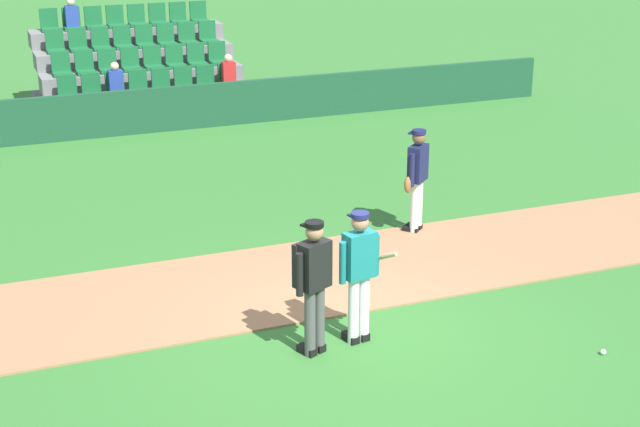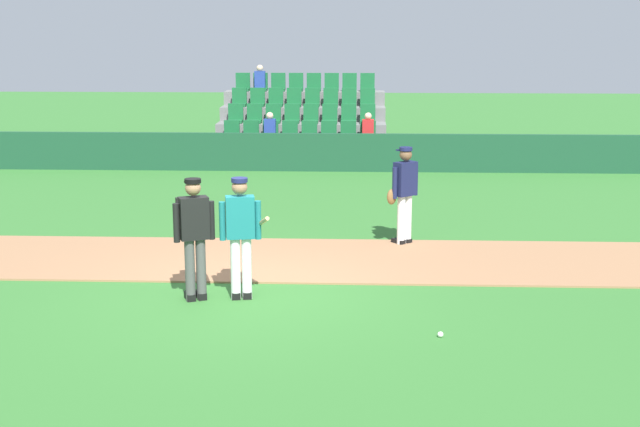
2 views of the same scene
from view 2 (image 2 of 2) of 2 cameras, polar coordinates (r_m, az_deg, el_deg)
ground_plane at (r=12.69m, az=-5.01°, el=-5.29°), size 80.00×80.00×0.00m
infield_dirt_path at (r=14.47m, az=-4.05°, el=-3.02°), size 28.00×2.76×0.03m
dugout_fence at (r=23.33m, az=-1.54°, el=4.08°), size 20.00×0.16×1.03m
stadium_bleachers at (r=25.57m, az=-1.18°, el=5.29°), size 5.00×3.80×2.70m
batter_teal_jersey at (r=12.20m, az=-5.26°, el=-1.30°), size 0.73×0.73×1.76m
umpire_home_plate at (r=12.23m, az=-8.34°, el=-1.20°), size 0.55×0.42×1.76m
runner_navy_jersey at (r=15.30m, az=5.59°, el=1.43°), size 0.59×0.48×1.76m
baseball at (r=11.01m, az=7.98°, el=-7.94°), size 0.07×0.07×0.07m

